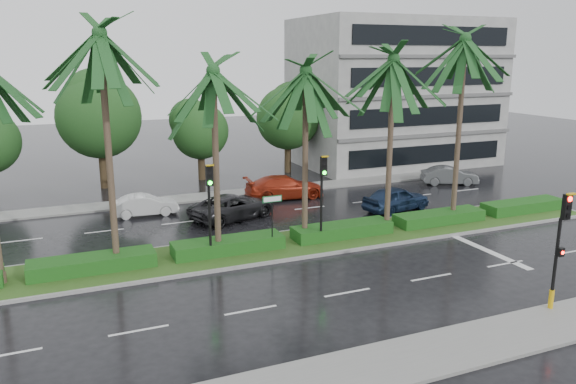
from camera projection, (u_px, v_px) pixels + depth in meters
name	position (u px, v px, depth m)	size (l,w,h in m)	color
ground	(296.00, 253.00, 26.43)	(120.00, 120.00, 0.00)	black
near_sidewalk	(429.00, 355.00, 17.29)	(40.00, 2.40, 0.12)	slate
far_sidewalk	(223.00, 195.00, 37.15)	(40.00, 2.00, 0.12)	slate
median	(288.00, 245.00, 27.31)	(36.00, 4.00, 0.15)	gray
hedge	(288.00, 237.00, 27.22)	(35.20, 1.40, 0.60)	#174313
lane_markings	(357.00, 247.00, 27.20)	(34.00, 13.06, 0.01)	silver
palm_row	(262.00, 70.00, 24.88)	(26.30, 4.20, 10.56)	#413526
signal_near	(560.00, 246.00, 19.72)	(0.34, 0.45, 4.36)	black
signal_median_left	(210.00, 198.00, 24.47)	(0.34, 0.42, 4.36)	black
signal_median_right	(323.00, 187.00, 26.56)	(0.34, 0.42, 4.36)	black
street_sign	(272.00, 209.00, 25.98)	(0.95, 0.09, 2.60)	black
bg_trees	(201.00, 118.00, 41.11)	(32.51, 5.70, 8.24)	#312516
building	(394.00, 92.00, 47.57)	(16.00, 10.00, 12.00)	gray
car_white	(145.00, 205.00, 32.45)	(3.77, 1.31, 1.24)	silver
car_darkgrey	(233.00, 206.00, 31.81)	(5.11, 2.36, 1.42)	black
car_red	(285.00, 187.00, 36.34)	(5.16, 2.10, 1.50)	maroon
car_blue	(396.00, 199.00, 33.47)	(4.33, 1.74, 1.47)	#172745
car_grey	(449.00, 175.00, 40.32)	(3.96, 1.38, 1.31)	#545759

